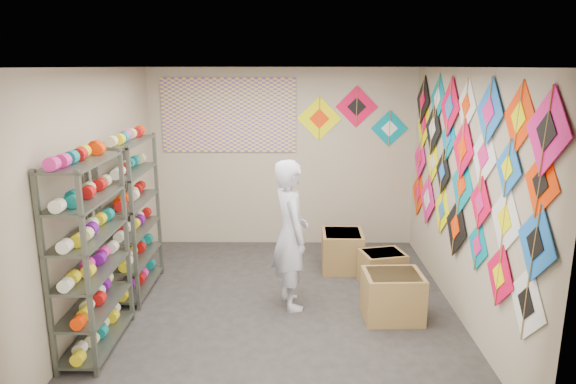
{
  "coord_description": "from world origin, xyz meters",
  "views": [
    {
      "loc": [
        0.15,
        -5.44,
        2.71
      ],
      "look_at": [
        0.1,
        0.3,
        1.3
      ],
      "focal_mm": 32.0,
      "sensor_mm": 36.0,
      "label": 1
    }
  ],
  "objects_px": {
    "shelf_rack_front": "(90,256)",
    "carton_a": "(392,296)",
    "carton_c": "(342,251)",
    "shelf_rack_back": "(132,217)",
    "shopkeeper": "(290,235)",
    "carton_b": "(382,268)"
  },
  "relations": [
    {
      "from": "shelf_rack_front",
      "to": "carton_a",
      "type": "relative_size",
      "value": 3.03
    },
    {
      "from": "shelf_rack_front",
      "to": "carton_c",
      "type": "height_order",
      "value": "shelf_rack_front"
    },
    {
      "from": "carton_a",
      "to": "shelf_rack_front",
      "type": "bearing_deg",
      "value": -171.03
    },
    {
      "from": "shelf_rack_back",
      "to": "carton_c",
      "type": "xyz_separation_m",
      "value": [
        2.61,
        0.72,
        -0.69
      ]
    },
    {
      "from": "shelf_rack_front",
      "to": "shelf_rack_back",
      "type": "distance_m",
      "value": 1.3
    },
    {
      "from": "shopkeeper",
      "to": "carton_a",
      "type": "bearing_deg",
      "value": -123.05
    },
    {
      "from": "carton_b",
      "to": "carton_c",
      "type": "distance_m",
      "value": 0.69
    },
    {
      "from": "shopkeeper",
      "to": "carton_a",
      "type": "relative_size",
      "value": 2.75
    },
    {
      "from": "shelf_rack_front",
      "to": "shopkeeper",
      "type": "distance_m",
      "value": 2.12
    },
    {
      "from": "carton_b",
      "to": "shelf_rack_front",
      "type": "bearing_deg",
      "value": -167.37
    },
    {
      "from": "shelf_rack_front",
      "to": "shelf_rack_back",
      "type": "xyz_separation_m",
      "value": [
        0.0,
        1.3,
        0.0
      ]
    },
    {
      "from": "shelf_rack_back",
      "to": "shopkeeper",
      "type": "bearing_deg",
      "value": -11.22
    },
    {
      "from": "shelf_rack_front",
      "to": "shelf_rack_back",
      "type": "height_order",
      "value": "same"
    },
    {
      "from": "shelf_rack_front",
      "to": "carton_c",
      "type": "xyz_separation_m",
      "value": [
        2.61,
        2.02,
        -0.69
      ]
    },
    {
      "from": "shelf_rack_front",
      "to": "shopkeeper",
      "type": "relative_size",
      "value": 1.1
    },
    {
      "from": "shelf_rack_front",
      "to": "carton_a",
      "type": "bearing_deg",
      "value": 11.34
    },
    {
      "from": "shelf_rack_front",
      "to": "carton_b",
      "type": "distance_m",
      "value": 3.51
    },
    {
      "from": "shopkeeper",
      "to": "shelf_rack_front",
      "type": "bearing_deg",
      "value": 98.3
    },
    {
      "from": "shelf_rack_back",
      "to": "carton_b",
      "type": "relative_size",
      "value": 3.63
    },
    {
      "from": "shelf_rack_back",
      "to": "carton_b",
      "type": "height_order",
      "value": "shelf_rack_back"
    },
    {
      "from": "carton_b",
      "to": "carton_c",
      "type": "height_order",
      "value": "carton_c"
    },
    {
      "from": "carton_a",
      "to": "carton_b",
      "type": "relative_size",
      "value": 1.2
    }
  ]
}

